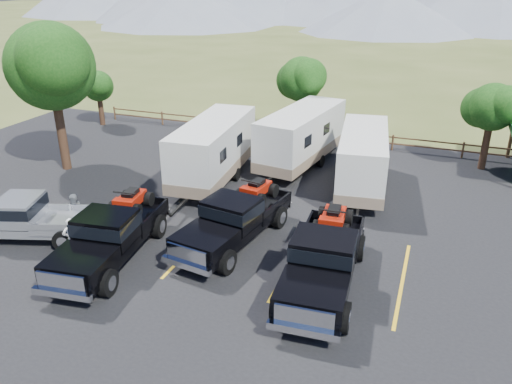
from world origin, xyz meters
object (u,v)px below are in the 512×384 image
(rig_left, at_px, (111,233))
(trailer_left, at_px, (214,150))
(rig_center, at_px, (235,218))
(trailer_center, at_px, (302,137))
(pickup_silver, at_px, (25,218))
(person_a, at_px, (72,240))
(trailer_right, at_px, (362,160))
(rig_right, at_px, (324,257))
(tree_big_nw, at_px, (50,66))
(person_b, at_px, (76,212))

(rig_left, height_order, trailer_left, trailer_left)
(rig_center, relative_size, trailer_center, 0.74)
(pickup_silver, xyz_separation_m, person_a, (2.90, -0.73, -0.05))
(person_a, bearing_deg, trailer_right, -170.07)
(trailer_left, bearing_deg, rig_right, -48.83)
(rig_center, xyz_separation_m, person_a, (-5.07, -3.50, -0.15))
(pickup_silver, bearing_deg, trailer_center, 128.57)
(person_a, bearing_deg, rig_right, 150.73)
(rig_right, distance_m, trailer_center, 11.79)
(trailer_left, bearing_deg, trailer_right, 7.04)
(tree_big_nw, xyz_separation_m, trailer_right, (15.75, 2.75, -4.02))
(rig_right, bearing_deg, rig_center, 152.39)
(rig_center, height_order, rig_right, rig_right)
(trailer_left, bearing_deg, trailer_center, 41.95)
(trailer_left, relative_size, trailer_center, 1.01)
(person_a, bearing_deg, pickup_silver, -54.22)
(trailer_right, bearing_deg, tree_big_nw, -177.68)
(pickup_silver, xyz_separation_m, person_b, (1.32, 1.42, -0.15))
(trailer_left, xyz_separation_m, person_b, (-3.13, -6.89, -0.86))
(rig_left, xyz_separation_m, person_b, (-2.82, 1.49, -0.27))
(rig_left, height_order, person_b, rig_left)
(tree_big_nw, bearing_deg, trailer_center, 22.67)
(rig_center, bearing_deg, trailer_right, 70.80)
(trailer_right, distance_m, person_b, 13.42)
(person_b, bearing_deg, rig_right, -38.10)
(person_b, bearing_deg, person_a, -89.63)
(trailer_right, xyz_separation_m, person_a, (-8.87, -10.55, -0.65))
(rig_right, xyz_separation_m, trailer_left, (-7.52, 7.33, 0.57))
(rig_right, bearing_deg, tree_big_nw, 155.47)
(trailer_center, relative_size, pickup_silver, 1.45)
(trailer_center, height_order, pickup_silver, trailer_center)
(rig_left, relative_size, pickup_silver, 1.07)
(rig_right, bearing_deg, rig_left, -176.01)
(rig_left, xyz_separation_m, rig_right, (7.83, 1.05, 0.03))
(tree_big_nw, xyz_separation_m, rig_right, (15.96, -6.08, -4.48))
(tree_big_nw, xyz_separation_m, rig_left, (8.13, -7.13, -4.51))
(rig_center, height_order, trailer_left, trailer_left)
(tree_big_nw, height_order, rig_right, tree_big_nw)
(trailer_center, bearing_deg, tree_big_nw, -148.58)
(tree_big_nw, bearing_deg, rig_right, -20.86)
(pickup_silver, bearing_deg, rig_center, 91.35)
(person_a, distance_m, person_b, 2.67)
(rig_center, height_order, trailer_center, trailer_center)
(trailer_left, distance_m, person_a, 9.21)
(trailer_center, relative_size, trailer_right, 1.06)
(pickup_silver, bearing_deg, tree_big_nw, -168.43)
(rig_right, xyz_separation_m, trailer_right, (-0.21, 8.83, 0.46))
(rig_center, distance_m, pickup_silver, 8.43)
(trailer_center, height_order, person_a, trailer_center)
(trailer_left, xyz_separation_m, pickup_silver, (-4.46, -8.31, -0.72))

